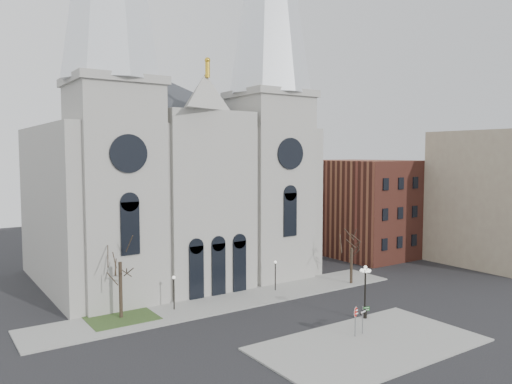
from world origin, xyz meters
TOP-DOWN VIEW (x-y plane):
  - ground at (0.00, 0.00)m, footprint 160.00×160.00m
  - sidewalk_near at (3.00, -5.00)m, footprint 18.00×10.00m
  - sidewalk_far at (0.00, 11.00)m, footprint 40.00×6.00m
  - grass_patch at (-11.00, 12.00)m, footprint 6.00×5.00m
  - cathedral at (0.00, 22.86)m, footprint 33.00×26.66m
  - bg_building_brick at (30.00, 22.00)m, footprint 14.00×18.00m
  - bg_building_tan at (38.00, 6.00)m, footprint 10.00×14.00m
  - tree_left at (-11.00, 12.00)m, footprint 3.20×3.20m
  - tree_right at (15.00, 9.00)m, footprint 3.20×3.20m
  - ped_lamp_left at (-6.00, 11.50)m, footprint 0.32×0.32m
  - ped_lamp_right at (6.00, 11.50)m, footprint 0.32×0.32m
  - stop_sign at (3.18, -3.28)m, footprint 0.89×0.12m
  - globe_lamp at (7.22, -0.50)m, footprint 1.21×1.21m
  - one_way_sign at (4.15, -3.17)m, footprint 0.90×0.27m
  - street_name_sign at (4.89, -2.57)m, footprint 0.62×0.25m

SIDE VIEW (x-z plane):
  - ground at x=0.00m, z-range 0.00..0.00m
  - sidewalk_near at x=3.00m, z-range 0.00..0.14m
  - sidewalk_far at x=0.00m, z-range 0.00..0.14m
  - grass_patch at x=-11.00m, z-range 0.00..0.18m
  - street_name_sign at x=4.89m, z-range 0.34..2.36m
  - one_way_sign at x=4.15m, z-range 0.52..2.62m
  - stop_sign at x=3.18m, z-range 0.67..3.15m
  - ped_lamp_left at x=-6.00m, z-range 0.70..3.96m
  - ped_lamp_right at x=6.00m, z-range 0.70..3.96m
  - globe_lamp at x=7.22m, z-range 0.76..5.58m
  - tree_right at x=15.00m, z-range 1.47..7.47m
  - tree_left at x=-11.00m, z-range 1.83..9.33m
  - bg_building_brick at x=30.00m, z-range 0.00..14.00m
  - bg_building_tan at x=38.00m, z-range 0.00..18.00m
  - cathedral at x=0.00m, z-range -8.52..45.48m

